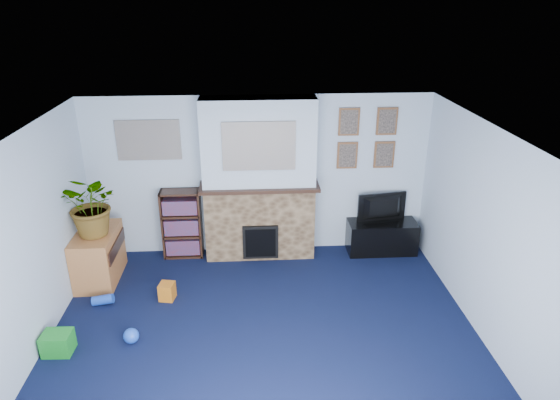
{
  "coord_description": "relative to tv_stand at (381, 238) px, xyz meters",
  "views": [
    {
      "loc": [
        -0.12,
        -4.68,
        3.72
      ],
      "look_at": [
        0.23,
        0.99,
        1.34
      ],
      "focal_mm": 32.0,
      "sensor_mm": 36.0,
      "label": 1
    }
  ],
  "objects": [
    {
      "name": "collage_left",
      "position": [
        -3.41,
        0.21,
        1.55
      ],
      "size": [
        0.9,
        0.03,
        0.58
      ],
      "primitive_type": "cube",
      "color": "gray",
      "rests_on": "wall_back"
    },
    {
      "name": "television",
      "position": [
        0.0,
        0.02,
        0.49
      ],
      "size": [
        0.77,
        0.22,
        0.44
      ],
      "primitive_type": "imported",
      "rotation": [
        0.0,
        0.0,
        3.3
      ],
      "color": "black",
      "rests_on": "tv_stand"
    },
    {
      "name": "green_crate",
      "position": [
        -4.16,
        -2.09,
        -0.08
      ],
      "size": [
        0.32,
        0.26,
        0.25
      ],
      "primitive_type": "cube",
      "rotation": [
        0.0,
        0.0,
        -0.04
      ],
      "color": "#198C26",
      "rests_on": "ground"
    },
    {
      "name": "tv_stand",
      "position": [
        0.0,
        0.0,
        0.0
      ],
      "size": [
        1.04,
        0.44,
        0.49
      ],
      "primitive_type": "cube",
      "color": "black",
      "rests_on": "ground"
    },
    {
      "name": "collage_main",
      "position": [
        -1.86,
        -0.19,
        1.56
      ],
      "size": [
        1.0,
        0.03,
        0.68
      ],
      "primitive_type": "cube",
      "color": "gray",
      "rests_on": "chimney_breast"
    },
    {
      "name": "portrait_br",
      "position": [
        -0.01,
        0.2,
        1.27
      ],
      "size": [
        0.3,
        0.03,
        0.4
      ],
      "primitive_type": "cube",
      "color": "brown",
      "rests_on": "wall_back"
    },
    {
      "name": "mantel_clock",
      "position": [
        -1.88,
        -0.03,
        1.0
      ],
      "size": [
        0.11,
        0.07,
        0.16
      ],
      "primitive_type": "cube",
      "color": "gold",
      "rests_on": "chimney_breast"
    },
    {
      "name": "floor",
      "position": [
        -1.86,
        -2.03,
        -0.22
      ],
      "size": [
        5.0,
        4.5,
        0.01
      ],
      "primitive_type": "cube",
      "color": "#0D1434",
      "rests_on": "ground"
    },
    {
      "name": "toy_tube",
      "position": [
        -3.91,
        -1.19,
        -0.15
      ],
      "size": [
        0.28,
        0.12,
        0.16
      ],
      "primitive_type": "cylinder",
      "rotation": [
        0.0,
        1.43,
        0.0
      ],
      "color": "blue",
      "rests_on": "ground"
    },
    {
      "name": "wall_left",
      "position": [
        -4.36,
        -2.03,
        0.97
      ],
      "size": [
        0.04,
        4.5,
        2.4
      ],
      "primitive_type": "cube",
      "color": "silver",
      "rests_on": "ground"
    },
    {
      "name": "toy_ball",
      "position": [
        -3.39,
        -1.97,
        -0.13
      ],
      "size": [
        0.18,
        0.18,
        0.18
      ],
      "primitive_type": "sphere",
      "color": "blue",
      "rests_on": "ground"
    },
    {
      "name": "portrait_tr",
      "position": [
        -0.01,
        0.2,
        1.77
      ],
      "size": [
        0.3,
        0.03,
        0.4
      ],
      "primitive_type": "cube",
      "color": "brown",
      "rests_on": "wall_back"
    },
    {
      "name": "mantel_candle",
      "position": [
        -1.52,
        -0.03,
        1.01
      ],
      "size": [
        0.05,
        0.05,
        0.18
      ],
      "primitive_type": "cylinder",
      "color": "#B2BFC6",
      "rests_on": "chimney_breast"
    },
    {
      "name": "bookshelf",
      "position": [
        -3.02,
        0.08,
        0.28
      ],
      "size": [
        0.58,
        0.28,
        1.05
      ],
      "color": "#311B11",
      "rests_on": "ground"
    },
    {
      "name": "sideboard",
      "position": [
        -4.1,
        -0.54,
        0.12
      ],
      "size": [
        0.51,
        0.92,
        0.71
      ],
      "primitive_type": "cube",
      "color": "#B8703B",
      "rests_on": "ground"
    },
    {
      "name": "potted_plant",
      "position": [
        -4.05,
        -0.59,
        0.92
      ],
      "size": [
        0.94,
        0.86,
        0.87
      ],
      "primitive_type": "imported",
      "rotation": [
        0.0,
        0.0,
        6.02
      ],
      "color": "#26661E",
      "rests_on": "sideboard"
    },
    {
      "name": "toy_block",
      "position": [
        -3.11,
        -1.11,
        -0.11
      ],
      "size": [
        0.22,
        0.22,
        0.23
      ],
      "primitive_type": "cube",
      "rotation": [
        0.0,
        0.0,
        -0.19
      ],
      "color": "orange",
      "rests_on": "ground"
    },
    {
      "name": "portrait_tl",
      "position": [
        -0.56,
        0.2,
        1.77
      ],
      "size": [
        0.3,
        0.03,
        0.4
      ],
      "primitive_type": "cube",
      "color": "brown",
      "rests_on": "wall_back"
    },
    {
      "name": "ceiling",
      "position": [
        -1.86,
        -2.03,
        2.17
      ],
      "size": [
        5.0,
        4.5,
        0.01
      ],
      "primitive_type": "cube",
      "color": "white",
      "rests_on": "wall_back"
    },
    {
      "name": "mantel_teddy",
      "position": [
        -2.41,
        -0.03,
        0.99
      ],
      "size": [
        0.14,
        0.14,
        0.14
      ],
      "primitive_type": "sphere",
      "color": "gray",
      "rests_on": "chimney_breast"
    },
    {
      "name": "wall_right",
      "position": [
        0.64,
        -2.03,
        0.97
      ],
      "size": [
        0.04,
        4.5,
        2.4
      ],
      "primitive_type": "cube",
      "color": "silver",
      "rests_on": "ground"
    },
    {
      "name": "chimney_breast",
      "position": [
        -1.86,
        0.02,
        0.96
      ],
      "size": [
        1.72,
        0.5,
        2.4
      ],
      "color": "brown",
      "rests_on": "ground"
    },
    {
      "name": "wall_back",
      "position": [
        -1.86,
        0.22,
        0.97
      ],
      "size": [
        5.0,
        0.04,
        2.4
      ],
      "primitive_type": "cube",
      "color": "silver",
      "rests_on": "ground"
    },
    {
      "name": "portrait_bl",
      "position": [
        -0.56,
        0.2,
        1.27
      ],
      "size": [
        0.3,
        0.03,
        0.4
      ],
      "primitive_type": "cube",
      "color": "brown",
      "rests_on": "wall_back"
    },
    {
      "name": "mantel_can",
      "position": [
        -1.15,
        -0.03,
        0.99
      ],
      "size": [
        0.07,
        0.07,
        0.13
      ],
      "primitive_type": "cylinder",
      "color": "orange",
      "rests_on": "chimney_breast"
    }
  ]
}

